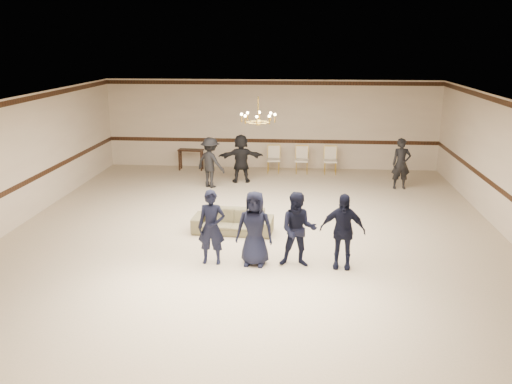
# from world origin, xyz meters

# --- Properties ---
(room) EXTENTS (12.01, 14.01, 3.21)m
(room) POSITION_xyz_m (0.00, 0.00, 1.60)
(room) COLOR beige
(room) RESTS_ON ground
(chair_rail) EXTENTS (12.00, 0.02, 0.14)m
(chair_rail) POSITION_xyz_m (0.00, 6.99, 1.00)
(chair_rail) COLOR black
(chair_rail) RESTS_ON wall_back
(crown_molding) EXTENTS (12.00, 0.02, 0.14)m
(crown_molding) POSITION_xyz_m (0.00, 6.99, 3.08)
(crown_molding) COLOR black
(crown_molding) RESTS_ON wall_back
(chandelier) EXTENTS (0.94, 0.94, 0.89)m
(chandelier) POSITION_xyz_m (0.00, 1.00, 2.88)
(chandelier) COLOR gold
(chandelier) RESTS_ON ceiling
(boy_a) EXTENTS (0.59, 0.39, 1.59)m
(boy_a) POSITION_xyz_m (-0.73, -2.02, 0.79)
(boy_a) COLOR black
(boy_a) RESTS_ON floor
(boy_b) EXTENTS (0.83, 0.59, 1.59)m
(boy_b) POSITION_xyz_m (0.17, -2.02, 0.79)
(boy_b) COLOR black
(boy_b) RESTS_ON floor
(boy_c) EXTENTS (0.78, 0.61, 1.59)m
(boy_c) POSITION_xyz_m (1.07, -2.02, 0.79)
(boy_c) COLOR black
(boy_c) RESTS_ON floor
(boy_d) EXTENTS (0.97, 0.49, 1.59)m
(boy_d) POSITION_xyz_m (1.97, -2.02, 0.79)
(boy_d) COLOR black
(boy_d) RESTS_ON floor
(settee) EXTENTS (1.98, 0.88, 0.57)m
(settee) POSITION_xyz_m (-0.53, -0.12, 0.28)
(settee) COLOR #656443
(settee) RESTS_ON floor
(adult_left) EXTENTS (1.20, 1.05, 1.61)m
(adult_left) POSITION_xyz_m (-1.76, 4.08, 0.80)
(adult_left) COLOR black
(adult_left) RESTS_ON floor
(adult_mid) EXTENTS (1.54, 0.70, 1.61)m
(adult_mid) POSITION_xyz_m (-0.86, 4.78, 0.80)
(adult_mid) COLOR black
(adult_mid) RESTS_ON floor
(adult_right) EXTENTS (0.61, 0.42, 1.61)m
(adult_right) POSITION_xyz_m (4.24, 4.38, 0.80)
(adult_right) COLOR black
(adult_right) RESTS_ON floor
(banquet_chair_left) EXTENTS (0.50, 0.50, 0.94)m
(banquet_chair_left) POSITION_xyz_m (0.13, 6.21, 0.47)
(banquet_chair_left) COLOR beige
(banquet_chair_left) RESTS_ON floor
(banquet_chair_mid) EXTENTS (0.50, 0.50, 0.94)m
(banquet_chair_mid) POSITION_xyz_m (1.13, 6.21, 0.47)
(banquet_chair_mid) COLOR beige
(banquet_chair_mid) RESTS_ON floor
(banquet_chair_right) EXTENTS (0.47, 0.47, 0.94)m
(banquet_chair_right) POSITION_xyz_m (2.13, 6.21, 0.47)
(banquet_chair_right) COLOR beige
(banquet_chair_right) RESTS_ON floor
(console_table) EXTENTS (0.93, 0.46, 0.75)m
(console_table) POSITION_xyz_m (-2.87, 6.41, 0.38)
(console_table) COLOR black
(console_table) RESTS_ON floor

